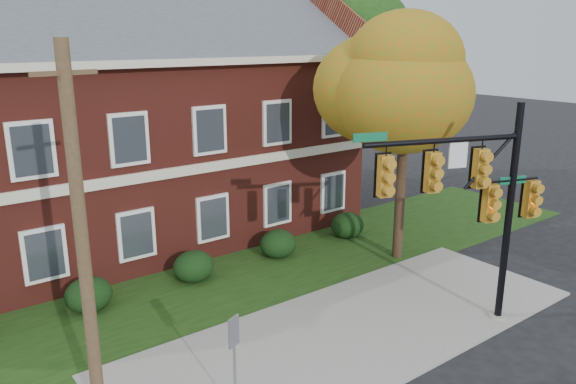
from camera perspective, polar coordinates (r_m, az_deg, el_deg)
ground at (r=15.65m, az=9.51°, el=-15.19°), size 120.00×120.00×0.00m
sidewalk at (r=16.22m, az=6.89°, el=-13.72°), size 14.00×5.00×0.08m
grass_strip at (r=19.72m, az=-3.34°, el=-8.16°), size 30.00×6.00×0.04m
apartment_building at (r=22.65m, az=-16.38°, el=7.44°), size 18.80×8.80×9.74m
hedge_left at (r=17.97m, az=-19.60°, el=-9.80°), size 1.40×1.26×1.05m
hedge_center at (r=19.15m, az=-9.56°, el=-7.46°), size 1.40×1.26×1.05m
hedge_right at (r=20.85m, az=-1.02°, el=-5.28°), size 1.40×1.26×1.05m
hedge_far_right at (r=22.97m, az=6.05°, el=-3.37°), size 1.40×1.26×1.05m
tree_near_right at (r=19.99m, az=12.71°, el=11.54°), size 4.50×4.25×8.58m
tree_right_rear at (r=29.16m, az=4.39°, el=15.88°), size 6.30×5.95×10.62m
tree_far_rear at (r=30.31m, az=-20.14°, el=16.37°), size 6.84×6.46×11.52m
traffic_signal at (r=15.75m, az=18.58°, el=-0.14°), size 5.36×2.03×6.29m
utility_pole at (r=11.66m, az=-20.16°, el=-5.11°), size 1.23×0.30×7.93m
sign_post at (r=12.24m, az=-5.49°, el=-15.69°), size 0.33×0.17×2.37m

